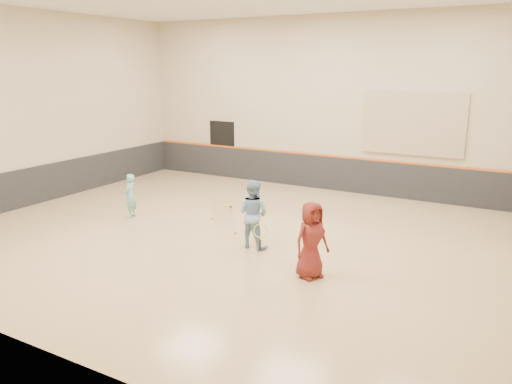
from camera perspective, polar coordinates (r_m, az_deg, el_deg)
The scene contains 14 objects.
room at distance 12.61m, azimuth -1.47°, elevation -1.79°, with size 15.04×12.04×6.22m.
wainscot_back at distance 17.91m, azimuth 8.32°, elevation 2.16°, with size 14.90×0.04×1.20m, color #232326.
wainscot_left at distance 17.57m, azimuth -22.93°, elevation 0.95°, with size 0.04×11.90×1.20m, color #232326.
accent_stripe at distance 17.78m, azimuth 8.38°, elevation 4.10°, with size 14.90×0.03×0.06m, color #D85914.
acoustic_panel at distance 16.81m, azimuth 17.53°, elevation 7.44°, with size 3.20×0.08×2.00m, color tan.
doorway at distance 19.84m, azimuth -3.87°, elevation 4.91°, with size 1.10×0.05×2.20m, color black.
girl at distance 14.84m, azimuth -14.19°, elevation -0.44°, with size 0.47×0.31×1.29m, color #6EBFB0.
instructor at distance 11.99m, azimuth -0.35°, elevation -2.52°, with size 0.81×0.63×1.67m, color #7DA5C1.
young_man at distance 10.35m, azimuth 6.34°, elevation -5.48°, with size 0.80×0.52×1.63m, color maroon.
held_racket at distance 11.71m, azimuth 0.52°, elevation -4.46°, with size 0.43×0.43×0.67m, color #A4C82C, non-canonical shape.
spare_racket at distance 15.76m, azimuth -3.26°, elevation -1.42°, with size 0.61×0.61×0.10m, color #B3E432, non-canonical shape.
ball_under_racket at distance 13.15m, azimuth -2.41°, elevation -4.68°, with size 0.07×0.07×0.07m, color gold.
ball_in_hand at distance 10.17m, azimuth 6.51°, elevation -4.75°, with size 0.07×0.07×0.07m, color #CBD331.
ball_beside_spare at distance 14.43m, azimuth -5.00°, elevation -3.00°, with size 0.07×0.07×0.07m, color yellow.
Camera 1 is at (6.19, -10.42, 4.28)m, focal length 35.00 mm.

